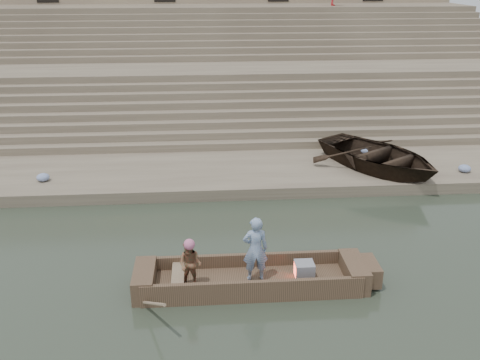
{
  "coord_description": "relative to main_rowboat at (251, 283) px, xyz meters",
  "views": [
    {
      "loc": [
        0.11,
        -9.79,
        7.22
      ],
      "look_at": [
        1.16,
        4.42,
        1.4
      ],
      "focal_mm": 38.87,
      "sensor_mm": 36.0,
      "label": 1
    }
  ],
  "objects": [
    {
      "name": "ghat_steps",
      "position": [
        -1.16,
        16.27,
        1.69
      ],
      "size": [
        32.0,
        11.0,
        5.2
      ],
      "color": "gray",
      "rests_on": "ground"
    },
    {
      "name": "beached_rowboat",
      "position": [
        5.3,
        6.7,
        0.8
      ],
      "size": [
        5.58,
        6.0,
        1.01
      ],
      "primitive_type": "imported",
      "rotation": [
        0.0,
        0.0,
        0.58
      ],
      "color": "#2D2116",
      "rests_on": "lower_landing"
    },
    {
      "name": "rowing_man",
      "position": [
        -1.44,
        -0.18,
        0.7
      ],
      "size": [
        0.7,
        0.63,
        1.18
      ],
      "primitive_type": "imported",
      "rotation": [
        0.0,
        0.0,
        -0.39
      ],
      "color": "#216336",
      "rests_on": "main_rowboat"
    },
    {
      "name": "television",
      "position": [
        1.3,
        0.0,
        0.31
      ],
      "size": [
        0.46,
        0.42,
        0.4
      ],
      "color": "gray",
      "rests_on": "main_rowboat"
    },
    {
      "name": "mid_landing",
      "position": [
        -1.16,
        14.58,
        1.29
      ],
      "size": [
        32.0,
        3.0,
        2.8
      ],
      "primitive_type": "cube",
      "color": "gray",
      "rests_on": "ground"
    },
    {
      "name": "ground",
      "position": [
        -1.16,
        -0.92,
        -0.11
      ],
      "size": [
        120.0,
        120.0,
        0.0
      ],
      "primitive_type": "plane",
      "color": "#293225",
      "rests_on": "ground"
    },
    {
      "name": "cloth_bundles",
      "position": [
        -1.15,
        6.93,
        0.42
      ],
      "size": [
        20.44,
        2.63,
        0.26
      ],
      "color": "#3F5999",
      "rests_on": "lower_landing"
    },
    {
      "name": "lower_landing",
      "position": [
        -1.16,
        7.08,
        0.09
      ],
      "size": [
        32.0,
        4.0,
        0.4
      ],
      "primitive_type": "cube",
      "color": "gray",
      "rests_on": "ground"
    },
    {
      "name": "standing_man",
      "position": [
        0.11,
        -0.0,
        0.94
      ],
      "size": [
        0.62,
        0.42,
        1.66
      ],
      "primitive_type": "imported",
      "rotation": [
        0.0,
        0.0,
        3.18
      ],
      "color": "navy",
      "rests_on": "main_rowboat"
    },
    {
      "name": "main_rowboat",
      "position": [
        0.0,
        0.0,
        0.0
      ],
      "size": [
        5.0,
        1.3,
        0.22
      ],
      "primitive_type": "cube",
      "color": "brown",
      "rests_on": "ground"
    },
    {
      "name": "rowboat_trim",
      "position": [
        0.21,
        -0.01,
        0.2
      ],
      "size": [
        6.04,
        2.63,
        1.85
      ],
      "color": "brown",
      "rests_on": "ground"
    },
    {
      "name": "upper_landing",
      "position": [
        -1.16,
        21.58,
        2.49
      ],
      "size": [
        32.0,
        3.0,
        5.2
      ],
      "primitive_type": "cube",
      "color": "gray",
      "rests_on": "ground"
    }
  ]
}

